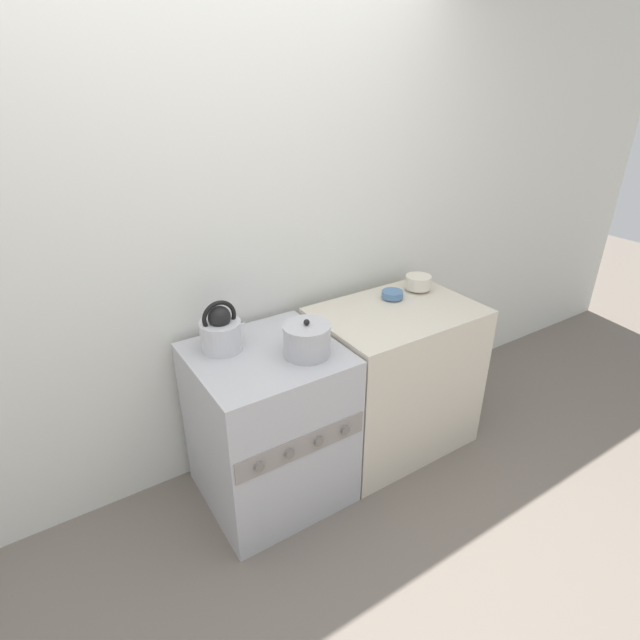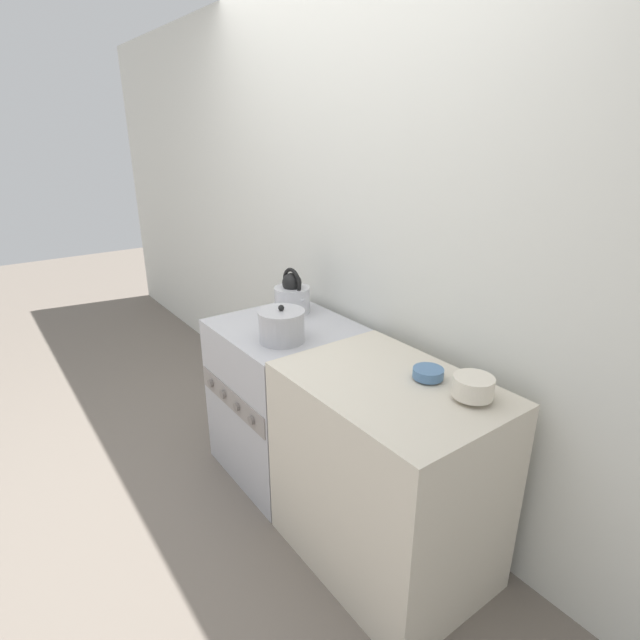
{
  "view_description": "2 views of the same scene",
  "coord_description": "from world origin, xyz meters",
  "px_view_note": "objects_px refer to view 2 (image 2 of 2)",
  "views": [
    {
      "loc": [
        -0.87,
        -1.47,
        1.99
      ],
      "look_at": [
        0.31,
        0.33,
        0.91
      ],
      "focal_mm": 28.0,
      "sensor_mm": 36.0,
      "label": 1
    },
    {
      "loc": [
        1.99,
        -0.91,
        1.76
      ],
      "look_at": [
        0.28,
        0.33,
        0.95
      ],
      "focal_mm": 28.0,
      "sensor_mm": 36.0,
      "label": 2
    }
  ],
  "objects_px": {
    "stove": "(287,398)",
    "kettle": "(292,296)",
    "cooking_pot": "(282,326)",
    "enamel_bowl": "(473,387)",
    "small_ceramic_bowl": "(428,373)"
  },
  "relations": [
    {
      "from": "stove",
      "to": "cooking_pot",
      "type": "xyz_separation_m",
      "value": [
        0.15,
        -0.11,
        0.49
      ]
    },
    {
      "from": "kettle",
      "to": "small_ceramic_bowl",
      "type": "xyz_separation_m",
      "value": [
        1.0,
        -0.03,
        -0.04
      ]
    },
    {
      "from": "enamel_bowl",
      "to": "cooking_pot",
      "type": "bearing_deg",
      "value": -165.11
    },
    {
      "from": "cooking_pot",
      "to": "enamel_bowl",
      "type": "relative_size",
      "value": 1.5
    },
    {
      "from": "cooking_pot",
      "to": "enamel_bowl",
      "type": "distance_m",
      "value": 0.93
    },
    {
      "from": "stove",
      "to": "kettle",
      "type": "distance_m",
      "value": 0.55
    },
    {
      "from": "kettle",
      "to": "stove",
      "type": "bearing_deg",
      "value": -43.34
    },
    {
      "from": "stove",
      "to": "enamel_bowl",
      "type": "distance_m",
      "value": 1.16
    },
    {
      "from": "stove",
      "to": "cooking_pot",
      "type": "height_order",
      "value": "cooking_pot"
    },
    {
      "from": "stove",
      "to": "kettle",
      "type": "height_order",
      "value": "kettle"
    },
    {
      "from": "cooking_pot",
      "to": "enamel_bowl",
      "type": "height_order",
      "value": "cooking_pot"
    },
    {
      "from": "kettle",
      "to": "cooking_pot",
      "type": "bearing_deg",
      "value": -40.26
    },
    {
      "from": "stove",
      "to": "enamel_bowl",
      "type": "bearing_deg",
      "value": 6.74
    },
    {
      "from": "stove",
      "to": "cooking_pot",
      "type": "relative_size",
      "value": 3.82
    },
    {
      "from": "stove",
      "to": "kettle",
      "type": "xyz_separation_m",
      "value": [
        -0.15,
        0.14,
        0.51
      ]
    }
  ]
}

